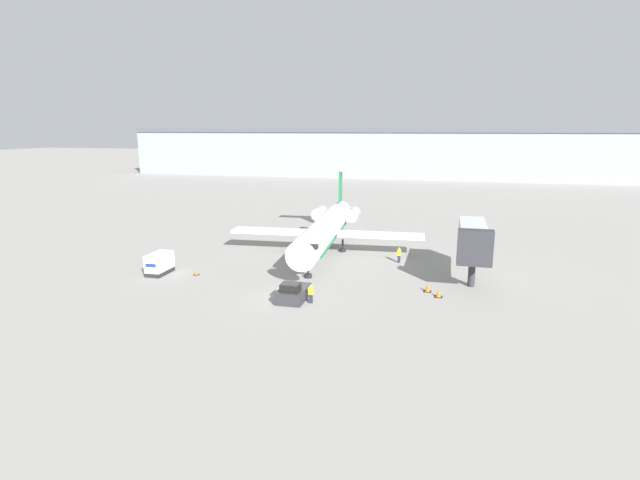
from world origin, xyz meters
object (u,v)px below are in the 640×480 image
(pushback_tug, at_px, (293,293))
(worker_near_tug, at_px, (311,294))
(jet_bridge, at_px, (473,239))
(luggage_cart, at_px, (159,264))
(traffic_cone_right, at_px, (428,288))
(traffic_cone_mid, at_px, (439,293))
(airplane_main, at_px, (326,228))
(traffic_cone_left, at_px, (196,272))
(worker_by_wing, at_px, (399,255))

(pushback_tug, height_order, worker_near_tug, pushback_tug)
(jet_bridge, bearing_deg, luggage_cart, -170.16)
(traffic_cone_right, xyz_separation_m, traffic_cone_mid, (1.06, -1.32, -0.06))
(traffic_cone_mid, bearing_deg, traffic_cone_right, 128.71)
(pushback_tug, xyz_separation_m, traffic_cone_right, (11.78, 5.39, -0.27))
(pushback_tug, height_order, traffic_cone_mid, pushback_tug)
(airplane_main, distance_m, traffic_cone_left, 17.40)
(luggage_cart, bearing_deg, traffic_cone_mid, -0.67)
(pushback_tug, bearing_deg, airplane_main, 94.14)
(pushback_tug, relative_size, luggage_cart, 1.21)
(airplane_main, height_order, traffic_cone_right, airplane_main)
(traffic_cone_right, bearing_deg, pushback_tug, -155.43)
(worker_near_tug, relative_size, traffic_cone_mid, 2.38)
(pushback_tug, bearing_deg, worker_near_tug, -14.52)
(worker_by_wing, bearing_deg, worker_near_tug, -111.79)
(worker_near_tug, height_order, traffic_cone_right, worker_near_tug)
(luggage_cart, bearing_deg, traffic_cone_left, 8.19)
(traffic_cone_left, bearing_deg, airplane_main, 49.64)
(worker_near_tug, relative_size, worker_by_wing, 0.95)
(luggage_cart, height_order, jet_bridge, jet_bridge)
(pushback_tug, relative_size, traffic_cone_right, 4.86)
(traffic_cone_mid, distance_m, jet_bridge, 7.84)
(pushback_tug, relative_size, traffic_cone_left, 6.68)
(luggage_cart, relative_size, worker_by_wing, 1.83)
(airplane_main, bearing_deg, jet_bridge, -25.07)
(traffic_cone_left, bearing_deg, traffic_cone_right, 0.97)
(airplane_main, xyz_separation_m, worker_by_wing, (9.40, -2.70, -2.23))
(traffic_cone_right, height_order, jet_bridge, jet_bridge)
(traffic_cone_right, distance_m, jet_bridge, 7.39)
(luggage_cart, distance_m, traffic_cone_left, 4.11)
(pushback_tug, xyz_separation_m, worker_by_wing, (8.09, 15.35, 0.28))
(worker_near_tug, xyz_separation_m, jet_bridge, (14.12, 10.47, 3.55))
(airplane_main, height_order, traffic_cone_mid, airplane_main)
(traffic_cone_right, xyz_separation_m, jet_bridge, (4.11, 4.62, 4.05))
(traffic_cone_mid, bearing_deg, airplane_main, 135.32)
(jet_bridge, bearing_deg, traffic_cone_mid, -117.20)
(worker_by_wing, distance_m, jet_bridge, 10.08)
(airplane_main, relative_size, worker_near_tug, 16.58)
(worker_by_wing, bearing_deg, luggage_cart, -155.92)
(luggage_cart, height_order, worker_by_wing, luggage_cart)
(traffic_cone_mid, bearing_deg, traffic_cone_left, 177.93)
(traffic_cone_right, bearing_deg, traffic_cone_left, -179.03)
(worker_by_wing, relative_size, traffic_cone_right, 2.19)
(worker_by_wing, xyz_separation_m, traffic_cone_mid, (4.74, -11.28, -0.62))
(airplane_main, relative_size, worker_by_wing, 15.68)
(luggage_cart, xyz_separation_m, traffic_cone_left, (3.98, 0.57, -0.86))
(worker_by_wing, xyz_separation_m, jet_bridge, (7.80, -5.34, 3.49))
(airplane_main, relative_size, pushback_tug, 7.07)
(jet_bridge, bearing_deg, worker_near_tug, -143.45)
(pushback_tug, distance_m, luggage_cart, 16.98)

